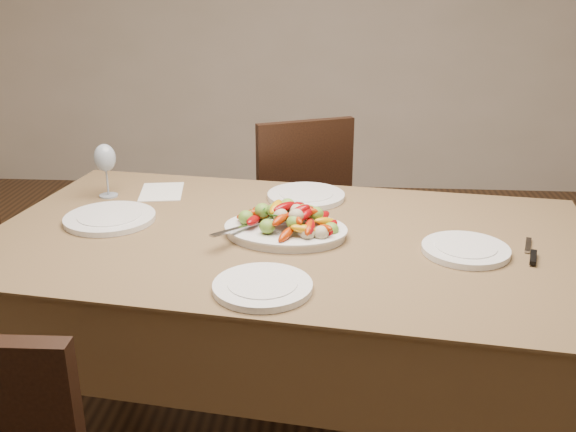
{
  "coord_description": "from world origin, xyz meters",
  "views": [
    {
      "loc": [
        0.15,
        -1.64,
        1.51
      ],
      "look_at": [
        0.01,
        0.18,
        0.82
      ],
      "focal_mm": 40.0,
      "sensor_mm": 36.0,
      "label": 1
    }
  ],
  "objects_px": {
    "chair_far": "(290,214)",
    "plate_far": "(306,196)",
    "plate_left": "(110,218)",
    "wine_glass": "(106,169)",
    "plate_right": "(466,250)",
    "dining_table": "(288,341)",
    "plate_near": "(263,287)",
    "serving_platter": "(286,232)"
  },
  "relations": [
    {
      "from": "chair_far",
      "to": "plate_far",
      "type": "xyz_separation_m",
      "value": [
        0.1,
        -0.59,
        0.29
      ]
    },
    {
      "from": "chair_far",
      "to": "plate_left",
      "type": "bearing_deg",
      "value": 34.05
    },
    {
      "from": "plate_far",
      "to": "wine_glass",
      "type": "distance_m",
      "value": 0.72
    },
    {
      "from": "plate_right",
      "to": "plate_far",
      "type": "relative_size",
      "value": 0.91
    },
    {
      "from": "dining_table",
      "to": "wine_glass",
      "type": "height_order",
      "value": "wine_glass"
    },
    {
      "from": "wine_glass",
      "to": "plate_far",
      "type": "bearing_deg",
      "value": 2.21
    },
    {
      "from": "plate_right",
      "to": "plate_near",
      "type": "relative_size",
      "value": 0.98
    },
    {
      "from": "chair_far",
      "to": "serving_platter",
      "type": "relative_size",
      "value": 2.6
    },
    {
      "from": "plate_far",
      "to": "wine_glass",
      "type": "height_order",
      "value": "wine_glass"
    },
    {
      "from": "serving_platter",
      "to": "plate_right",
      "type": "height_order",
      "value": "serving_platter"
    },
    {
      "from": "plate_right",
      "to": "wine_glass",
      "type": "xyz_separation_m",
      "value": [
        -1.19,
        0.41,
        0.09
      ]
    },
    {
      "from": "plate_left",
      "to": "plate_far",
      "type": "bearing_deg",
      "value": 23.27
    },
    {
      "from": "plate_left",
      "to": "serving_platter",
      "type": "bearing_deg",
      "value": -8.1
    },
    {
      "from": "plate_left",
      "to": "plate_right",
      "type": "bearing_deg",
      "value": -8.9
    },
    {
      "from": "chair_far",
      "to": "plate_left",
      "type": "height_order",
      "value": "chair_far"
    },
    {
      "from": "serving_platter",
      "to": "chair_far",
      "type": "bearing_deg",
      "value": 93.29
    },
    {
      "from": "chair_far",
      "to": "serving_platter",
      "type": "xyz_separation_m",
      "value": [
        0.05,
        -0.94,
        0.3
      ]
    },
    {
      "from": "plate_left",
      "to": "plate_near",
      "type": "xyz_separation_m",
      "value": [
        0.55,
        -0.45,
        0.0
      ]
    },
    {
      "from": "serving_platter",
      "to": "plate_far",
      "type": "xyz_separation_m",
      "value": [
        0.05,
        0.35,
        -0.0
      ]
    },
    {
      "from": "plate_left",
      "to": "dining_table",
      "type": "bearing_deg",
      "value": -7.3
    },
    {
      "from": "serving_platter",
      "to": "plate_right",
      "type": "distance_m",
      "value": 0.53
    },
    {
      "from": "plate_near",
      "to": "plate_right",
      "type": "bearing_deg",
      "value": 26.19
    },
    {
      "from": "chair_far",
      "to": "plate_near",
      "type": "distance_m",
      "value": 1.33
    },
    {
      "from": "chair_far",
      "to": "wine_glass",
      "type": "xyz_separation_m",
      "value": [
        -0.61,
        -0.61,
        0.39
      ]
    },
    {
      "from": "wine_glass",
      "to": "chair_far",
      "type": "bearing_deg",
      "value": 45.14
    },
    {
      "from": "serving_platter",
      "to": "plate_near",
      "type": "bearing_deg",
      "value": -94.76
    },
    {
      "from": "dining_table",
      "to": "plate_near",
      "type": "bearing_deg",
      "value": -95.75
    },
    {
      "from": "plate_left",
      "to": "wine_glass",
      "type": "height_order",
      "value": "wine_glass"
    },
    {
      "from": "serving_platter",
      "to": "plate_near",
      "type": "height_order",
      "value": "serving_platter"
    },
    {
      "from": "dining_table",
      "to": "serving_platter",
      "type": "bearing_deg",
      "value": -134.13
    },
    {
      "from": "plate_far",
      "to": "plate_near",
      "type": "distance_m",
      "value": 0.72
    },
    {
      "from": "serving_platter",
      "to": "plate_left",
      "type": "height_order",
      "value": "serving_platter"
    },
    {
      "from": "plate_near",
      "to": "wine_glass",
      "type": "relative_size",
      "value": 1.24
    },
    {
      "from": "serving_platter",
      "to": "plate_left",
      "type": "relative_size",
      "value": 1.25
    },
    {
      "from": "serving_platter",
      "to": "wine_glass",
      "type": "relative_size",
      "value": 1.79
    },
    {
      "from": "plate_far",
      "to": "dining_table",
      "type": "bearing_deg",
      "value": -96.54
    },
    {
      "from": "plate_far",
      "to": "plate_near",
      "type": "relative_size",
      "value": 1.08
    },
    {
      "from": "plate_right",
      "to": "plate_near",
      "type": "distance_m",
      "value": 0.62
    },
    {
      "from": "dining_table",
      "to": "plate_near",
      "type": "distance_m",
      "value": 0.54
    },
    {
      "from": "dining_table",
      "to": "plate_near",
      "type": "relative_size",
      "value": 7.23
    },
    {
      "from": "plate_right",
      "to": "serving_platter",
      "type": "bearing_deg",
      "value": 170.23
    },
    {
      "from": "dining_table",
      "to": "chair_far",
      "type": "relative_size",
      "value": 1.94
    }
  ]
}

